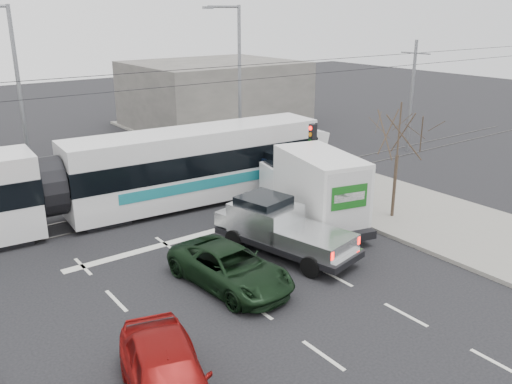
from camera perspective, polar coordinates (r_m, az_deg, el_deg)
ground at (r=18.02m, az=4.44°, el=-10.45°), size 120.00×120.00×0.00m
sidewalk_right at (r=24.35m, az=20.73°, el=-3.50°), size 6.00×60.00×0.15m
rails at (r=25.70m, az=-10.28°, el=-1.54°), size 60.00×1.60×0.03m
building_right at (r=42.71m, az=-4.48°, el=10.18°), size 12.00×10.00×5.00m
bare_tree at (r=23.55m, az=14.81°, el=5.88°), size 2.40×2.40×5.00m
traffic_signal at (r=25.63m, az=6.07°, el=4.99°), size 0.44×0.44×3.60m
street_lamp_near at (r=31.53m, az=-2.03°, el=12.01°), size 2.38×0.25×9.00m
street_lamp_far at (r=28.72m, az=-24.01°, el=9.80°), size 2.38×0.25×9.00m
catenary at (r=24.66m, az=-10.79°, el=6.93°), size 60.00×0.20×7.00m
tram at (r=23.59m, az=-20.97°, el=0.40°), size 25.80×4.43×5.24m
silver_pickup at (r=20.38m, az=2.37°, el=-3.66°), size 3.11×5.93×2.05m
box_truck at (r=22.97m, az=6.05°, el=0.39°), size 3.64×6.78×3.22m
navy_pickup at (r=26.02m, az=3.24°, el=1.67°), size 2.56×5.74×2.35m
green_car at (r=18.08m, az=-2.73°, el=-7.94°), size 2.64×4.95×1.32m
red_car at (r=13.24m, az=-9.31°, el=-18.64°), size 3.00×4.90×1.56m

